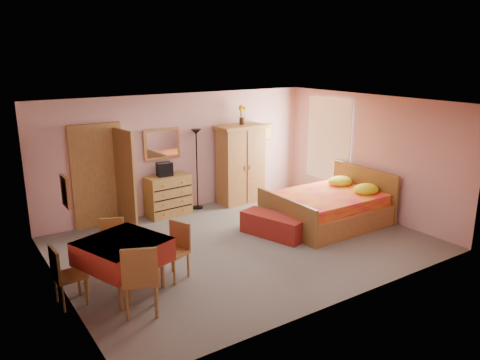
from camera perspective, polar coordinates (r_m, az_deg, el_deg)
floor at (r=8.79m, az=0.54°, el=-7.78°), size 6.50×6.50×0.00m
ceiling at (r=8.13m, az=0.59°, el=9.33°), size 6.50×6.50×0.00m
wall_back at (r=10.47m, az=-7.15°, el=3.35°), size 6.50×0.10×2.60m
wall_front at (r=6.54m, az=12.99°, el=-4.24°), size 6.50×0.10×2.60m
wall_left at (r=7.14m, az=-21.60°, el=-3.29°), size 0.10×5.00×2.60m
wall_right at (r=10.49m, az=15.44°, el=2.94°), size 0.10×5.00×2.60m
doorway at (r=9.83m, az=-16.95°, el=0.37°), size 1.06×0.12×2.15m
window at (r=11.24m, az=10.77°, el=4.80°), size 0.08×1.40×1.95m
picture_left at (r=6.47m, az=-20.52°, el=-1.33°), size 0.04×0.32×0.42m
picture_back at (r=11.62m, az=3.34°, el=5.88°), size 0.30×0.04×0.40m
chest_of_drawers at (r=10.27m, az=-8.75°, el=-1.86°), size 0.98×0.54×0.89m
wall_mirror at (r=10.19m, az=-9.51°, el=4.37°), size 0.84×0.09×0.66m
stereo at (r=10.09m, az=-9.19°, el=1.31°), size 0.33×0.26×0.29m
floor_lamp at (r=10.52m, az=-5.27°, el=1.29°), size 0.24×0.24×1.82m
wardrobe at (r=10.93m, az=0.08°, el=1.94°), size 1.20×0.66×1.84m
sunflower_vase at (r=10.82m, az=0.25°, el=7.95°), size 0.18×0.18×0.44m
bed at (r=9.79m, az=10.55°, el=-2.30°), size 2.29×1.81×1.05m
bench at (r=9.09m, az=4.06°, el=-5.56°), size 0.84×1.36×0.43m
dining_table at (r=7.23m, az=-13.98°, el=-10.10°), size 1.39×1.39×0.80m
chair_south at (r=6.56m, az=-11.98°, el=-11.58°), size 0.61×0.61×1.03m
chair_north at (r=7.85m, az=-15.30°, el=-7.86°), size 0.51×0.51×0.86m
chair_west at (r=7.07m, az=-20.06°, el=-10.83°), size 0.42×0.42×0.88m
chair_east at (r=7.43m, az=-8.20°, el=-8.68°), size 0.53×0.53×0.89m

